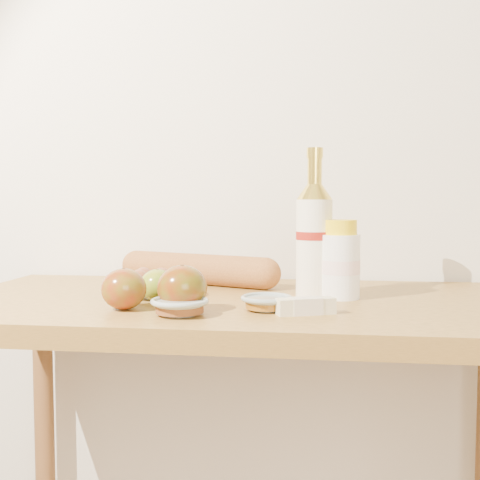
% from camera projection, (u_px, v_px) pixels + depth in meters
% --- Properties ---
extents(back_wall, '(3.50, 0.02, 2.60)m').
position_uv_depth(back_wall, '(259.00, 119.00, 1.51)').
color(back_wall, '#EDE4CE').
rests_on(back_wall, ground).
extents(table, '(1.20, 0.60, 0.90)m').
position_uv_depth(table, '(242.00, 358.00, 1.22)').
color(table, '#AD8037').
rests_on(table, ground).
extents(bourbon_bottle, '(0.09, 0.09, 0.30)m').
position_uv_depth(bourbon_bottle, '(314.00, 237.00, 1.23)').
color(bourbon_bottle, white).
rests_on(bourbon_bottle, table).
extents(cream_bottle, '(0.08, 0.08, 0.16)m').
position_uv_depth(cream_bottle, '(340.00, 262.00, 1.21)').
color(cream_bottle, white).
rests_on(cream_bottle, table).
extents(egg_bowl, '(0.18, 0.18, 0.06)m').
position_uv_depth(egg_bowl, '(156.00, 285.00, 1.24)').
color(egg_bowl, '#8D9A94').
rests_on(egg_bowl, table).
extents(baguette, '(0.43, 0.22, 0.07)m').
position_uv_depth(baguette, '(197.00, 269.00, 1.41)').
color(baguette, '#AF6E35').
rests_on(baguette, table).
extents(apple_yellowgreen, '(0.08, 0.08, 0.06)m').
position_uv_depth(apple_yellowgreen, '(157.00, 285.00, 1.18)').
color(apple_yellowgreen, olive).
rests_on(apple_yellowgreen, table).
extents(apple_redgreen_front, '(0.09, 0.09, 0.08)m').
position_uv_depth(apple_redgreen_front, '(124.00, 289.00, 1.09)').
color(apple_redgreen_front, '#97080E').
rests_on(apple_redgreen_front, table).
extents(apple_redgreen_right, '(0.09, 0.09, 0.08)m').
position_uv_depth(apple_redgreen_right, '(182.00, 288.00, 1.07)').
color(apple_redgreen_right, maroon).
rests_on(apple_redgreen_right, table).
extents(sugar_bowl, '(0.13, 0.13, 0.03)m').
position_uv_depth(sugar_bowl, '(180.00, 306.00, 1.04)').
color(sugar_bowl, '#97A49E').
rests_on(sugar_bowl, table).
extents(syrup_bowl, '(0.11, 0.11, 0.03)m').
position_uv_depth(syrup_bowl, '(266.00, 303.00, 1.08)').
color(syrup_bowl, gray).
rests_on(syrup_bowl, table).
extents(butter_stick, '(0.11, 0.06, 0.03)m').
position_uv_depth(butter_stick, '(306.00, 306.00, 1.04)').
color(butter_stick, beige).
rests_on(butter_stick, table).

